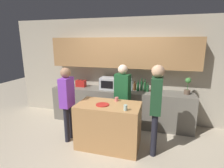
{
  "coord_description": "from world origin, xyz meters",
  "views": [
    {
      "loc": [
        0.95,
        -2.83,
        2.08
      ],
      "look_at": [
        0.02,
        0.52,
        1.25
      ],
      "focal_mm": 28.0,
      "sensor_mm": 36.0,
      "label": 1
    }
  ],
  "objects_px": {
    "bottle_6": "(152,87)",
    "plate_on_island": "(102,105)",
    "toaster": "(81,83)",
    "bottle_0": "(131,86)",
    "bottle_3": "(142,86)",
    "bottle_1": "(135,87)",
    "bottle_2": "(138,87)",
    "potted_plant": "(188,86)",
    "bottle_5": "(148,88)",
    "person_center": "(122,93)",
    "person_left": "(67,99)",
    "bottle_4": "(145,87)",
    "cup_1": "(117,99)",
    "person_right": "(156,103)",
    "microwave": "(111,83)"
  },
  "relations": [
    {
      "from": "toaster",
      "to": "bottle_0",
      "type": "xyz_separation_m",
      "value": [
        1.39,
        -0.0,
        0.03
      ]
    },
    {
      "from": "potted_plant",
      "to": "bottle_3",
      "type": "relative_size",
      "value": 1.25
    },
    {
      "from": "bottle_1",
      "to": "bottle_2",
      "type": "bearing_deg",
      "value": -27.39
    },
    {
      "from": "bottle_4",
      "to": "bottle_5",
      "type": "relative_size",
      "value": 1.36
    },
    {
      "from": "bottle_2",
      "to": "bottle_4",
      "type": "height_order",
      "value": "bottle_4"
    },
    {
      "from": "toaster",
      "to": "potted_plant",
      "type": "height_order",
      "value": "potted_plant"
    },
    {
      "from": "bottle_6",
      "to": "plate_on_island",
      "type": "bearing_deg",
      "value": -125.71
    },
    {
      "from": "toaster",
      "to": "bottle_1",
      "type": "height_order",
      "value": "bottle_1"
    },
    {
      "from": "person_right",
      "to": "bottle_0",
      "type": "bearing_deg",
      "value": 30.12
    },
    {
      "from": "bottle_3",
      "to": "toaster",
      "type": "bearing_deg",
      "value": -178.2
    },
    {
      "from": "bottle_5",
      "to": "bottle_0",
      "type": "bearing_deg",
      "value": 177.8
    },
    {
      "from": "bottle_3",
      "to": "bottle_6",
      "type": "xyz_separation_m",
      "value": [
        0.26,
        -0.06,
        -0.01
      ]
    },
    {
      "from": "cup_1",
      "to": "toaster",
      "type": "bearing_deg",
      "value": 143.48
    },
    {
      "from": "potted_plant",
      "to": "cup_1",
      "type": "relative_size",
      "value": 4.93
    },
    {
      "from": "cup_1",
      "to": "person_right",
      "type": "distance_m",
      "value": 0.84
    },
    {
      "from": "bottle_2",
      "to": "bottle_6",
      "type": "bearing_deg",
      "value": 3.86
    },
    {
      "from": "toaster",
      "to": "person_right",
      "type": "height_order",
      "value": "person_right"
    },
    {
      "from": "bottle_4",
      "to": "plate_on_island",
      "type": "height_order",
      "value": "bottle_4"
    },
    {
      "from": "bottle_6",
      "to": "bottle_4",
      "type": "bearing_deg",
      "value": -174.54
    },
    {
      "from": "bottle_2",
      "to": "bottle_3",
      "type": "distance_m",
      "value": 0.11
    },
    {
      "from": "microwave",
      "to": "cup_1",
      "type": "xyz_separation_m",
      "value": [
        0.38,
        -0.91,
        -0.11
      ]
    },
    {
      "from": "microwave",
      "to": "toaster",
      "type": "bearing_deg",
      "value": 179.9
    },
    {
      "from": "bottle_5",
      "to": "person_left",
      "type": "distance_m",
      "value": 1.94
    },
    {
      "from": "bottle_4",
      "to": "person_center",
      "type": "distance_m",
      "value": 0.68
    },
    {
      "from": "bottle_4",
      "to": "person_center",
      "type": "bearing_deg",
      "value": -132.17
    },
    {
      "from": "toaster",
      "to": "bottle_5",
      "type": "xyz_separation_m",
      "value": [
        1.8,
        -0.02,
        -0.0
      ]
    },
    {
      "from": "bottle_0",
      "to": "bottle_2",
      "type": "height_order",
      "value": "bottle_0"
    },
    {
      "from": "cup_1",
      "to": "person_center",
      "type": "distance_m",
      "value": 0.39
    },
    {
      "from": "bottle_1",
      "to": "person_center",
      "type": "relative_size",
      "value": 0.15
    },
    {
      "from": "bottle_3",
      "to": "bottle_5",
      "type": "relative_size",
      "value": 1.39
    },
    {
      "from": "microwave",
      "to": "bottle_4",
      "type": "height_order",
      "value": "bottle_4"
    },
    {
      "from": "plate_on_island",
      "to": "bottle_0",
      "type": "bearing_deg",
      "value": 73.68
    },
    {
      "from": "plate_on_island",
      "to": "bottle_2",
      "type": "bearing_deg",
      "value": 65.98
    },
    {
      "from": "toaster",
      "to": "potted_plant",
      "type": "xyz_separation_m",
      "value": [
        2.7,
        -0.0,
        0.11
      ]
    },
    {
      "from": "potted_plant",
      "to": "bottle_0",
      "type": "distance_m",
      "value": 1.32
    },
    {
      "from": "potted_plant",
      "to": "bottle_5",
      "type": "relative_size",
      "value": 1.73
    },
    {
      "from": "microwave",
      "to": "bottle_6",
      "type": "bearing_deg",
      "value": -0.32
    },
    {
      "from": "toaster",
      "to": "bottle_5",
      "type": "bearing_deg",
      "value": -0.66
    },
    {
      "from": "microwave",
      "to": "bottle_6",
      "type": "relative_size",
      "value": 1.79
    },
    {
      "from": "potted_plant",
      "to": "bottle_1",
      "type": "relative_size",
      "value": 1.66
    },
    {
      "from": "toaster",
      "to": "person_left",
      "type": "height_order",
      "value": "person_left"
    },
    {
      "from": "bottle_5",
      "to": "bottle_1",
      "type": "bearing_deg",
      "value": 173.75
    },
    {
      "from": "toaster",
      "to": "bottle_6",
      "type": "bearing_deg",
      "value": -0.22
    },
    {
      "from": "microwave",
      "to": "bottle_0",
      "type": "relative_size",
      "value": 1.66
    },
    {
      "from": "toaster",
      "to": "plate_on_island",
      "type": "height_order",
      "value": "toaster"
    },
    {
      "from": "bottle_2",
      "to": "person_left",
      "type": "bearing_deg",
      "value": -139.67
    },
    {
      "from": "bottle_1",
      "to": "person_left",
      "type": "relative_size",
      "value": 0.15
    },
    {
      "from": "person_center",
      "to": "bottle_1",
      "type": "bearing_deg",
      "value": -97.24
    },
    {
      "from": "person_left",
      "to": "person_center",
      "type": "relative_size",
      "value": 0.99
    },
    {
      "from": "bottle_1",
      "to": "bottle_6",
      "type": "xyz_separation_m",
      "value": [
        0.43,
        -0.02,
        0.02
      ]
    }
  ]
}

